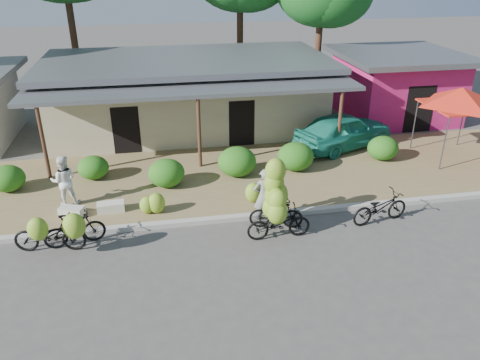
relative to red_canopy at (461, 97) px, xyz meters
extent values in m
plane|color=#4A4745|center=(-10.12, -5.24, -2.61)|extent=(100.00, 100.00, 0.00)
cube|color=olive|center=(-10.12, -0.24, -2.55)|extent=(60.00, 6.00, 0.12)
cube|color=#A8A399|center=(-10.12, -3.24, -2.54)|extent=(60.00, 0.25, 0.15)
cube|color=beige|center=(-10.12, 5.76, -1.06)|extent=(12.00, 6.00, 3.10)
cube|color=slate|center=(-10.12, 5.76, 0.61)|extent=(13.00, 7.00, 0.25)
cube|color=black|center=(-10.12, 2.81, -1.51)|extent=(1.40, 0.12, 2.20)
cube|color=slate|center=(-10.12, 1.76, 0.29)|extent=(13.00, 2.00, 0.15)
cylinder|color=#4B2E1E|center=(-15.72, 0.86, -1.19)|extent=(0.14, 0.14, 2.85)
cylinder|color=#4B2E1E|center=(-10.12, 0.86, -1.19)|extent=(0.14, 0.14, 2.85)
cylinder|color=#4B2E1E|center=(-4.52, 0.86, -1.19)|extent=(0.14, 0.14, 2.85)
cube|color=#CB1F65|center=(0.38, 5.76, -1.11)|extent=(5.00, 5.00, 3.00)
cube|color=slate|center=(0.38, 5.76, 0.51)|extent=(6.00, 6.00, 0.25)
cube|color=black|center=(0.38, 3.31, -1.51)|extent=(1.40, 0.12, 2.20)
cylinder|color=#4B2E1E|center=(-15.62, 10.76, 1.60)|extent=(0.36, 0.36, 8.42)
cylinder|color=#4B2E1E|center=(-6.62, 11.26, 0.99)|extent=(0.36, 0.36, 7.21)
cylinder|color=#4B2E1E|center=(-2.62, 9.26, 0.55)|extent=(0.36, 0.36, 6.33)
ellipsoid|color=#235112|center=(-16.91, -0.01, -2.03)|extent=(1.19, 1.07, 0.93)
ellipsoid|color=#235112|center=(-14.08, 0.48, -2.06)|extent=(1.12, 1.00, 0.87)
ellipsoid|color=#235112|center=(-11.47, -0.65, -1.99)|extent=(1.29, 1.16, 1.00)
ellipsoid|color=#235112|center=(-8.86, -0.22, -1.93)|extent=(1.43, 1.29, 1.11)
ellipsoid|color=#235112|center=(-6.58, -0.13, -1.95)|extent=(1.39, 1.25, 1.09)
ellipsoid|color=#235112|center=(-2.85, 0.21, -2.01)|extent=(1.24, 1.12, 0.97)
cylinder|color=#59595E|center=(-1.10, -1.10, -1.44)|extent=(0.05, 0.05, 2.10)
cylinder|color=#59595E|center=(-1.10, 1.10, -1.44)|extent=(0.05, 0.05, 2.10)
cylinder|color=#59595E|center=(1.10, 1.10, -1.44)|extent=(0.05, 0.05, 2.10)
cube|color=red|center=(0.00, 0.00, -0.36)|extent=(2.40, 2.40, 0.06)
cone|color=red|center=(0.00, 0.00, 0.02)|extent=(3.50, 3.50, 0.70)
imported|color=black|center=(-14.86, -3.95, -2.09)|extent=(2.06, 0.95, 1.04)
ellipsoid|color=#92A529|center=(-14.94, -4.59, -1.51)|extent=(0.53, 0.45, 0.66)
imported|color=black|center=(-14.21, -3.77, -2.10)|extent=(1.78, 0.84, 1.03)
ellipsoid|color=#92A529|center=(-14.07, -4.41, -1.63)|extent=(0.61, 0.52, 0.76)
imported|color=black|center=(-8.38, -4.48, -2.11)|extent=(1.90, 0.68, 0.99)
ellipsoid|color=#92A529|center=(-8.44, -3.93, -1.89)|extent=(0.62, 0.53, 0.77)
ellipsoid|color=#92A529|center=(-8.34, -3.93, -1.49)|extent=(0.72, 0.61, 0.90)
ellipsoid|color=#92A529|center=(-8.42, -3.93, -1.07)|extent=(0.60, 0.51, 0.75)
ellipsoid|color=#92A529|center=(-8.39, -3.93, -0.68)|extent=(0.62, 0.52, 0.77)
ellipsoid|color=#92A529|center=(-8.39, -4.28, -1.84)|extent=(0.61, 0.52, 0.77)
ellipsoid|color=#92A529|center=(-8.43, -4.28, -1.42)|extent=(0.55, 0.47, 0.68)
imported|color=black|center=(-8.32, -3.92, -2.12)|extent=(1.70, 0.81, 0.98)
ellipsoid|color=#92A529|center=(-8.46, -4.55, -1.71)|extent=(0.60, 0.51, 0.75)
ellipsoid|color=#92A529|center=(-8.45, -4.50, -1.35)|extent=(0.54, 0.46, 0.68)
imported|color=black|center=(-5.06, -4.17, -2.11)|extent=(2.02, 1.02, 1.01)
ellipsoid|color=#92A529|center=(-12.17, -2.51, -2.20)|extent=(0.47, 0.40, 0.59)
ellipsoid|color=#92A529|center=(-11.87, -2.53, -2.15)|extent=(0.55, 0.47, 0.69)
ellipsoid|color=#92A529|center=(-8.69, -2.38, -2.15)|extent=(0.55, 0.47, 0.69)
cube|color=silver|center=(-13.33, -2.16, -2.34)|extent=(0.87, 0.45, 0.30)
cube|color=silver|center=(-14.53, -2.20, -2.35)|extent=(0.83, 0.61, 0.28)
imported|color=gray|center=(-8.62, -3.54, -1.70)|extent=(0.69, 0.48, 1.83)
imported|color=white|center=(-14.77, -1.39, -1.64)|extent=(0.87, 0.70, 1.70)
imported|color=#1B7D68|center=(-3.92, 1.76, -1.73)|extent=(4.82, 3.35, 1.52)
camera|label=1|loc=(-11.64, -15.82, 4.94)|focal=35.00mm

